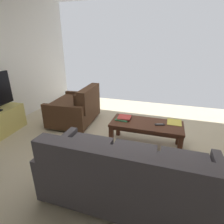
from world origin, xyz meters
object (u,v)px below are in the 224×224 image
Objects in this scene: tv_remote at (160,125)px; loose_magazine at (174,122)px; loveseat_near at (77,108)px; sofa_main at (128,176)px; coffee_table at (146,127)px; book_stack at (124,118)px.

tv_remote is 0.30m from loose_magazine.
sofa_main is at bearing 131.42° from loveseat_near.
coffee_table is at bearing 161.73° from loveseat_near.
tv_remote is (-0.22, 0.02, 0.08)m from coffee_table.
loveseat_near is 1.93m from tv_remote.
book_stack is at bearing 158.81° from loveseat_near.
loveseat_near reaches higher than coffee_table.
loveseat_near is 1.30m from book_stack.
book_stack is at bearing -74.09° from sofa_main.
book_stack is (0.38, -1.33, 0.10)m from sofa_main.
loveseat_near reaches higher than tv_remote.
coffee_table is (-0.04, -1.26, 0.01)m from sofa_main.
loveseat_near is at bearing -16.66° from tv_remote.
loveseat_near is 7.11× the size of tv_remote.
loose_magazine is at bearing -141.55° from tv_remote.
loveseat_near is 3.76× the size of book_stack.
coffee_table is 0.23m from tv_remote.
sofa_main is 11.75× the size of tv_remote.
loveseat_near is 1.71m from coffee_table.
sofa_main reaches higher than loose_magazine.
loveseat_near is (1.59, -1.80, -0.01)m from sofa_main.
sofa_main reaches higher than book_stack.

